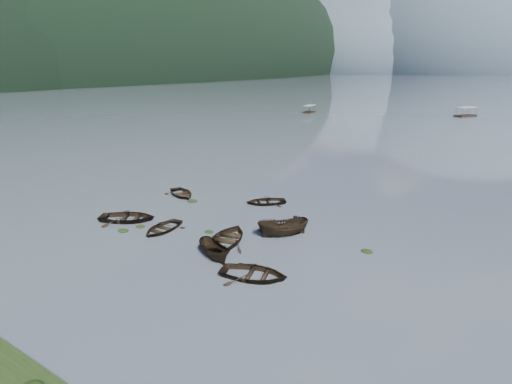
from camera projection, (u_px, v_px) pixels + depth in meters
The scene contains 22 objects.
ground_plane at pixel (166, 260), 28.88m from camera, with size 2400.00×2400.00×0.00m, color #525A66.
left_ridge_far at pixel (27, 78), 477.21m from camera, with size 560.00×1400.00×380.00m, color black.
haze_mtn_a at pixel (374, 72), 884.33m from camera, with size 520.00×520.00×280.00m, color #475666.
haze_mtn_b at pixel (476, 73), 780.99m from camera, with size 520.00×520.00×340.00m, color #475666.
rowboat_0 at pixel (163, 230), 34.12m from camera, with size 2.88×4.04×0.84m, color black.
rowboat_1 at pixel (128, 221), 36.29m from camera, with size 3.60×5.04×1.04m, color black.
rowboat_2 at pixel (215, 258), 29.22m from camera, with size 1.41×3.75×1.45m, color black.
rowboat_3 at pixel (228, 242), 31.92m from camera, with size 3.61×5.05×1.05m, color black.
rowboat_4 at pixel (254, 278), 26.52m from camera, with size 3.29×4.60×0.95m, color black.
rowboat_5 at pixel (283, 236), 32.98m from camera, with size 1.68×4.46×1.72m, color black.
rowboat_6 at pixel (182, 195), 43.31m from camera, with size 3.01×4.22×0.87m, color black.
rowboat_7 at pixel (266, 203), 40.80m from camera, with size 2.91×4.08×0.85m, color black.
weed_clump_0 at pixel (123, 231), 33.95m from camera, with size 1.00×0.82×0.22m, color black.
weed_clump_1 at pixel (141, 227), 34.85m from camera, with size 0.91×0.73×0.20m, color black.
weed_clump_2 at pixel (228, 242), 31.96m from camera, with size 1.17×0.93×0.25m, color black.
weed_clump_3 at pixel (263, 231), 34.05m from camera, with size 1.03×0.87×0.23m, color black.
weed_clump_4 at pixel (276, 235), 33.13m from camera, with size 1.27×1.01×0.26m, color black.
weed_clump_5 at pixel (192, 202), 41.37m from camera, with size 1.16×0.93×0.24m, color black.
weed_clump_6 at pixel (209, 232), 33.75m from camera, with size 0.84×0.70×0.17m, color black.
weed_clump_7 at pixel (367, 252), 30.17m from camera, with size 0.95×0.76×0.21m, color black.
pontoon_left at pixel (309, 113), 120.03m from camera, with size 2.29×5.49×2.10m, color black, non-canonical shape.
pontoon_centre at pixel (465, 116), 111.46m from camera, with size 2.64×6.34×2.43m, color black, non-canonical shape.
Camera 1 is at (19.58, -18.36, 13.43)m, focal length 28.00 mm.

